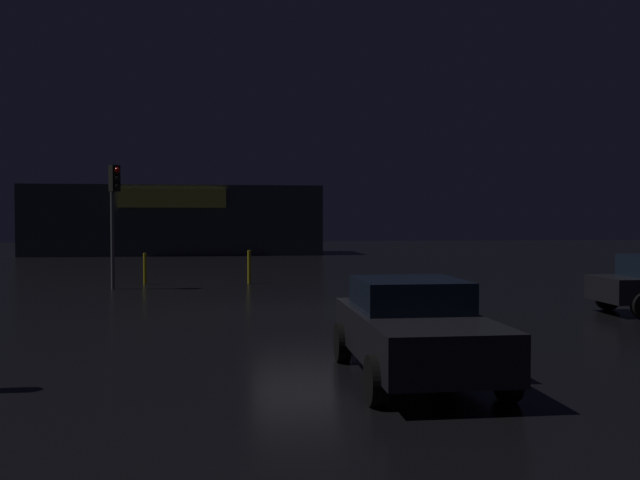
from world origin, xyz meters
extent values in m
plane|color=black|center=(0.00, 0.00, 0.00)|extent=(120.00, 120.00, 0.00)
cube|color=#33383D|center=(-5.59, 32.00, 2.42)|extent=(20.34, 6.51, 4.84)
cube|color=#E5D84C|center=(-5.59, 28.59, 3.91)|extent=(7.06, 0.24, 1.26)
cylinder|color=#595B60|center=(-6.00, 6.72, 2.20)|extent=(0.13, 0.13, 4.40)
cube|color=black|center=(-5.89, 6.61, 3.94)|extent=(0.41, 0.41, 0.93)
sphere|color=red|center=(-5.79, 6.49, 4.21)|extent=(0.20, 0.20, 0.20)
sphere|color=black|center=(-5.79, 6.49, 3.94)|extent=(0.20, 0.20, 0.20)
sphere|color=black|center=(-5.79, 6.49, 3.66)|extent=(0.20, 0.20, 0.20)
cube|color=black|center=(0.96, -8.14, 0.69)|extent=(1.86, 4.36, 0.69)
cube|color=black|center=(0.96, -7.80, 1.28)|extent=(1.66, 1.84, 0.50)
cylinder|color=black|center=(1.86, -9.59, 0.34)|extent=(0.23, 0.68, 0.68)
cylinder|color=black|center=(0.03, -9.57, 0.34)|extent=(0.23, 0.68, 0.68)
cylinder|color=black|center=(1.88, -6.72, 0.34)|extent=(0.23, 0.68, 0.68)
cylinder|color=black|center=(0.06, -6.70, 0.34)|extent=(0.23, 0.68, 0.68)
cylinder|color=black|center=(8.41, -0.86, 0.34)|extent=(0.69, 0.25, 0.68)
cylinder|color=gold|center=(-1.12, 8.27, 0.64)|extent=(0.14, 0.14, 1.29)
cylinder|color=gold|center=(-5.09, 8.49, 0.60)|extent=(0.13, 0.13, 1.20)
camera|label=1|loc=(-1.90, -18.50, 2.48)|focal=38.70mm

